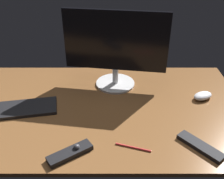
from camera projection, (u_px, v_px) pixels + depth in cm
name	position (u px, v px, depth cm)	size (l,w,h in cm)	color
desk	(103.00, 108.00, 132.87)	(140.00, 84.00, 2.00)	brown
monitor	(114.00, 48.00, 138.93)	(54.03, 21.57, 41.89)	silver
keyboard	(19.00, 109.00, 129.14)	(34.81, 13.85, 1.57)	black
computer_mouse	(202.00, 96.00, 137.53)	(10.66, 6.28, 3.47)	silver
media_remote	(70.00, 153.00, 103.83)	(17.96, 14.66, 3.85)	black
tv_remote	(199.00, 146.00, 107.48)	(19.72, 5.16, 1.82)	black
pen	(132.00, 147.00, 107.58)	(0.73, 0.73, 14.70)	red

